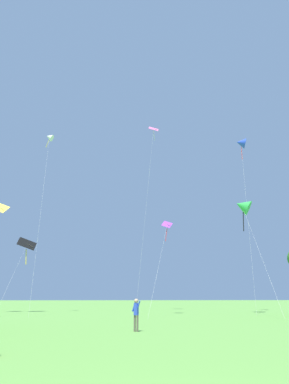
% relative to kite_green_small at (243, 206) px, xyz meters
% --- Properties ---
extents(kite_green_small, '(3.18, 11.90, 14.00)m').
position_rel_kite_green_small_xyz_m(kite_green_small, '(0.00, 0.00, 0.00)').
color(kite_green_small, green).
rests_on(kite_green_small, ground_plane).
extents(kite_white_distant, '(2.63, 9.93, 23.78)m').
position_rel_kite_green_small_xyz_m(kite_white_distant, '(-25.57, 3.46, 10.34)').
color(kite_white_distant, white).
rests_on(kite_white_distant, ground_plane).
extents(kite_black_large, '(2.15, 11.43, 9.42)m').
position_rel_kite_green_small_xyz_m(kite_black_large, '(-27.50, 5.38, -4.77)').
color(kite_black_large, black).
rests_on(kite_black_large, ground_plane).
extents(kite_pink_low, '(3.73, 4.68, 27.77)m').
position_rel_kite_green_small_xyz_m(kite_pink_low, '(-10.54, 6.80, 12.81)').
color(kite_pink_low, pink).
rests_on(kite_pink_low, ground_plane).
extents(kite_blue_delta, '(4.43, 8.29, 24.32)m').
position_rel_kite_green_small_xyz_m(kite_blue_delta, '(2.12, 3.36, 10.63)').
color(kite_blue_delta, blue).
rests_on(kite_blue_delta, ground_plane).
extents(kite_purple_streamer, '(3.80, 8.11, 10.54)m').
position_rel_kite_green_small_xyz_m(kite_purple_streamer, '(-10.01, -1.21, -3.41)').
color(kite_purple_streamer, purple).
rests_on(kite_purple_streamer, ground_plane).
extents(person_far_back, '(0.49, 0.39, 1.70)m').
position_rel_kite_green_small_xyz_m(person_far_back, '(-14.60, -18.92, -11.73)').
color(person_far_back, '#665B4C').
rests_on(person_far_back, ground_plane).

